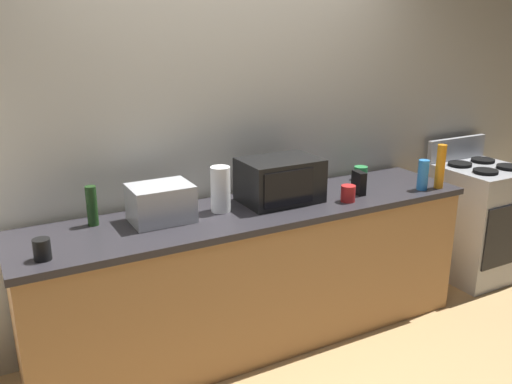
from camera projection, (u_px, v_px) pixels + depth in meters
The scene contains 14 objects.
ground_plane at pixel (288, 371), 3.20m from camera, with size 8.00×8.00×0.00m, color tan.
back_wall at pixel (226, 123), 3.48m from camera, with size 6.40×0.10×2.70m, color beige.
counter_run at pixel (256, 275), 3.40m from camera, with size 2.84×0.64×0.90m.
stove_range at pixel (477, 221), 4.31m from camera, with size 0.60×0.61×1.08m.
microwave at pixel (280, 180), 3.36m from camera, with size 0.48×0.35×0.27m.
toaster_oven at pixel (161, 203), 3.03m from camera, with size 0.34×0.26×0.21m, color #B7BABF.
paper_towel_roll at pixel (221, 189), 3.17m from camera, with size 0.12×0.12×0.27m, color white.
cordless_phone at pixel (359, 183), 3.51m from camera, with size 0.05×0.11×0.15m, color black.
bottle_wine at pixel (92, 206), 2.96m from camera, with size 0.06×0.06×0.22m, color #1E3F19.
bottle_spray_cleaner at pixel (423, 175), 3.60m from camera, with size 0.07×0.07×0.20m, color #338CE5.
bottle_dish_soap at pixel (440, 166), 3.62m from camera, with size 0.06×0.06×0.30m, color orange.
mug_black at pixel (42, 249), 2.54m from camera, with size 0.08×0.08×0.10m, color black.
mug_green at pixel (361, 173), 3.84m from camera, with size 0.09×0.09×0.09m, color #2D8C47.
mug_red at pixel (348, 193), 3.37m from camera, with size 0.09×0.09×0.10m, color red.
Camera 1 is at (-1.47, -2.31, 1.97)m, focal length 38.10 mm.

